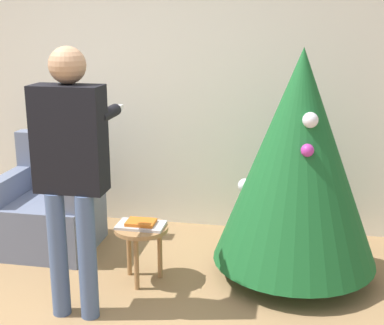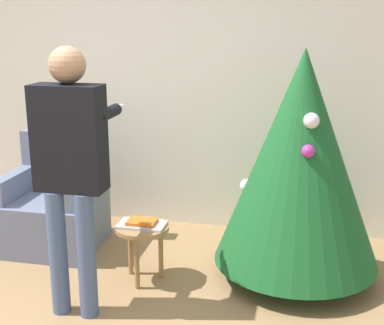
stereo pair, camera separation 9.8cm
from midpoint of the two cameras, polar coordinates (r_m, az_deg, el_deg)
wall_back at (r=4.92m, az=-5.32°, el=8.76°), size 8.00×0.06×2.70m
christmas_tree at (r=3.91m, az=10.56°, el=0.45°), size 1.21×1.21×1.71m
armchair at (r=4.70m, az=-15.36°, el=-4.85°), size 0.76×0.72×0.95m
person_standing at (r=3.41m, az=-13.64°, el=0.35°), size 0.45×0.57×1.74m
side_stool at (r=3.96m, az=-6.15°, el=-7.72°), size 0.40×0.40×0.43m
laptop at (r=3.93m, az=-6.18°, el=-6.67°), size 0.34×0.21×0.02m
book at (r=3.92m, az=-6.19°, el=-6.37°), size 0.21×0.15×0.02m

